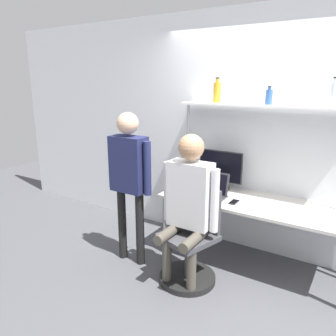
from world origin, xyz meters
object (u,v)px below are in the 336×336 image
(monitor, at_px, (220,169))
(bottle_blue, at_px, (269,97))
(office_chair, at_px, (191,252))
(person_seated, at_px, (189,198))
(laptop, at_px, (211,190))
(cell_phone, at_px, (234,202))
(person_standing, at_px, (129,170))
(bottle_clear, at_px, (333,94))
(bottle_amber, at_px, (217,92))

(monitor, relative_size, bottle_blue, 2.82)
(office_chair, distance_m, person_seated, 0.59)
(laptop, xyz_separation_m, bottle_blue, (0.47, 0.27, 0.99))
(cell_phone, distance_m, bottle_blue, 1.12)
(cell_phone, height_order, person_standing, person_standing)
(monitor, distance_m, bottle_clear, 1.37)
(monitor, xyz_separation_m, office_chair, (0.06, -0.80, -0.66))
(cell_phone, relative_size, bottle_clear, 0.56)
(bottle_clear, bearing_deg, person_seated, -140.47)
(office_chair, distance_m, person_standing, 1.04)
(person_standing, relative_size, bottle_amber, 6.07)
(bottle_blue, bearing_deg, monitor, 179.31)
(laptop, bearing_deg, bottle_blue, 30.01)
(cell_phone, relative_size, person_standing, 0.09)
(person_standing, height_order, bottle_amber, bottle_amber)
(monitor, bearing_deg, person_seated, -86.42)
(monitor, height_order, bottle_amber, bottle_amber)
(monitor, xyz_separation_m, bottle_clear, (1.07, -0.01, 0.86))
(cell_phone, distance_m, person_standing, 1.13)
(laptop, height_order, office_chair, laptop)
(office_chair, bearing_deg, person_seated, -106.03)
(office_chair, xyz_separation_m, person_standing, (-0.72, -0.03, 0.75))
(office_chair, distance_m, bottle_clear, 1.99)
(office_chair, distance_m, bottle_blue, 1.74)
(office_chair, bearing_deg, laptop, 94.33)
(person_seated, relative_size, bottle_blue, 8.02)
(office_chair, relative_size, person_seated, 0.64)
(laptop, distance_m, person_seated, 0.58)
(monitor, relative_size, person_standing, 0.32)
(bottle_clear, bearing_deg, office_chair, -141.57)
(person_seated, bearing_deg, person_standing, 179.12)
(office_chair, height_order, bottle_amber, bottle_amber)
(laptop, relative_size, bottle_amber, 1.28)
(cell_phone, xyz_separation_m, bottle_blue, (0.18, 0.33, 1.05))
(person_standing, relative_size, bottle_blue, 8.89)
(cell_phone, height_order, person_seated, person_seated)
(person_seated, height_order, bottle_blue, bottle_blue)
(laptop, height_order, person_standing, person_standing)
(monitor, bearing_deg, cell_phone, -47.44)
(person_seated, relative_size, bottle_amber, 5.48)
(monitor, distance_m, person_standing, 1.07)
(laptop, distance_m, person_standing, 0.92)
(monitor, bearing_deg, bottle_blue, -0.69)
(person_seated, bearing_deg, cell_phone, 63.10)
(bottle_blue, bearing_deg, bottle_amber, -180.00)
(cell_phone, bearing_deg, person_standing, -152.86)
(cell_phone, distance_m, bottle_clear, 1.37)
(laptop, relative_size, office_chair, 0.36)
(office_chair, height_order, bottle_clear, bottle_clear)
(office_chair, height_order, person_standing, person_standing)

